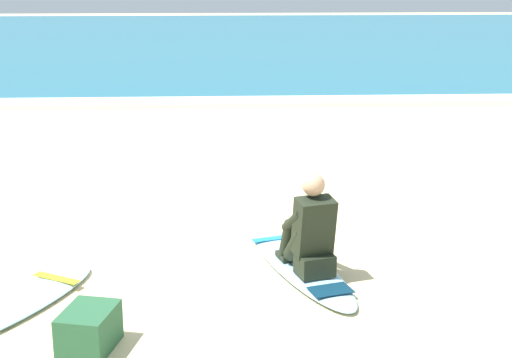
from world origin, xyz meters
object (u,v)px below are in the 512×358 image
surfer_seated (310,233)px  beach_bag (89,329)px  surfboard_main (299,264)px  surfboard_spare_near (14,305)px

surfer_seated → beach_bag: (-1.82, -1.27, -0.28)m
surfer_seated → beach_bag: surfer_seated is taller
surfer_seated → beach_bag: size_ratio=1.97×
surfer_seated → beach_bag: bearing=-145.1°
surfboard_main → surfboard_spare_near: bearing=-162.4°
beach_bag → surfboard_main: bearing=41.0°
surfboard_main → surfboard_spare_near: (-2.51, -0.79, 0.00)m
surfer_seated → beach_bag: 2.24m
beach_bag → surfer_seated: bearing=34.9°
surfboard_main → beach_bag: (-1.75, -1.52, 0.12)m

